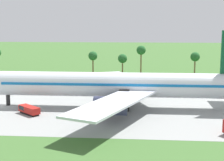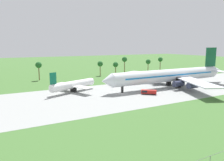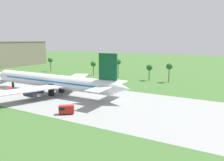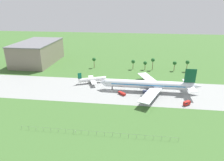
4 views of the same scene
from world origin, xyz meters
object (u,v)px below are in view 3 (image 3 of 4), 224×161
at_px(fuel_truck, 66,110).
at_px(jet_airliner, 54,81).
at_px(baggage_tug, 9,90).
at_px(terminal_building, 8,53).
at_px(regional_aircraft, 10,75).

bearing_deg(fuel_truck, jet_airliner, 140.74).
bearing_deg(baggage_tug, terminal_building, 143.80).
height_order(baggage_tug, terminal_building, terminal_building).
bearing_deg(terminal_building, regional_aircraft, -35.99).
xyz_separation_m(regional_aircraft, fuel_truck, (68.67, -30.12, -1.58)).
bearing_deg(jet_airliner, regional_aircraft, 165.94).
relative_size(jet_airliner, regional_aircraft, 3.37).
bearing_deg(jet_airliner, fuel_truck, -39.26).
relative_size(baggage_tug, terminal_building, 0.10).
distance_m(jet_airliner, regional_aircraft, 47.36).
relative_size(regional_aircraft, terminal_building, 0.36).
bearing_deg(fuel_truck, regional_aircraft, 156.32).
xyz_separation_m(jet_airliner, regional_aircraft, (-45.88, 11.49, -2.51)).
bearing_deg(fuel_truck, baggage_tug, 165.82).
bearing_deg(terminal_building, baggage_tug, -36.20).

